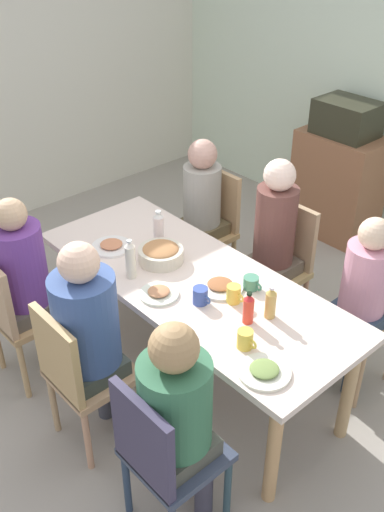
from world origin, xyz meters
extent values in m
plane|color=#9C9388|center=(0.00, 0.00, 0.00)|extent=(6.36, 6.36, 0.00)
cube|color=beige|center=(0.00, 0.00, 0.71)|extent=(2.04, 0.80, 0.04)
cylinder|color=tan|center=(-0.92, -0.30, 0.35)|extent=(0.07, 0.07, 0.69)
cylinder|color=tan|center=(0.92, -0.30, 0.35)|extent=(0.07, 0.07, 0.69)
cylinder|color=tan|center=(-0.92, 0.30, 0.35)|extent=(0.07, 0.07, 0.69)
cylinder|color=tan|center=(0.92, 0.30, 0.35)|extent=(0.07, 0.07, 0.69)
cube|color=tan|center=(0.68, 0.70, 0.44)|extent=(0.40, 0.40, 0.04)
cylinder|color=tan|center=(0.51, 0.87, 0.21)|extent=(0.04, 0.04, 0.43)
cylinder|color=tan|center=(0.85, 0.53, 0.21)|extent=(0.04, 0.04, 0.43)
cylinder|color=tan|center=(0.51, 0.53, 0.21)|extent=(0.04, 0.04, 0.43)
cube|color=tan|center=(0.68, 0.88, 0.68)|extent=(0.38, 0.04, 0.45)
cylinder|color=#263A4F|center=(0.76, 0.60, 0.23)|extent=(0.09, 0.09, 0.45)
cylinder|color=#2A394B|center=(0.60, 0.60, 0.23)|extent=(0.09, 0.09, 0.45)
cube|color=#2B3B4F|center=(0.68, 0.70, 0.50)|extent=(0.30, 0.30, 0.10)
cylinder|color=pink|center=(0.68, 0.70, 0.76)|extent=(0.26, 0.26, 0.42)
sphere|color=beige|center=(0.68, 0.70, 1.05)|extent=(0.18, 0.18, 0.18)
cube|color=tan|center=(-0.68, -0.70, 0.44)|extent=(0.40, 0.40, 0.04)
cylinder|color=tan|center=(-0.51, -0.87, 0.21)|extent=(0.04, 0.04, 0.43)
cylinder|color=tan|center=(-0.85, -0.53, 0.21)|extent=(0.04, 0.04, 0.43)
cylinder|color=tan|center=(-0.51, -0.53, 0.21)|extent=(0.04, 0.04, 0.43)
cylinder|color=brown|center=(-0.76, -0.60, 0.23)|extent=(0.09, 0.09, 0.45)
cylinder|color=#514F3C|center=(-0.60, -0.60, 0.23)|extent=(0.09, 0.09, 0.45)
cube|color=brown|center=(-0.68, -0.70, 0.50)|extent=(0.30, 0.30, 0.10)
cylinder|color=#67378D|center=(-0.68, -0.70, 0.80)|extent=(0.29, 0.29, 0.49)
sphere|color=tan|center=(-0.68, -0.70, 1.12)|extent=(0.18, 0.18, 0.18)
cube|color=tan|center=(0.00, -0.70, 0.44)|extent=(0.40, 0.40, 0.04)
cylinder|color=tan|center=(-0.17, -0.87, 0.21)|extent=(0.04, 0.04, 0.43)
cylinder|color=tan|center=(0.17, -0.87, 0.21)|extent=(0.04, 0.04, 0.43)
cylinder|color=tan|center=(-0.17, -0.53, 0.21)|extent=(0.04, 0.04, 0.43)
cylinder|color=tan|center=(0.17, -0.53, 0.21)|extent=(0.04, 0.04, 0.43)
cube|color=tan|center=(0.00, -0.88, 0.68)|extent=(0.38, 0.04, 0.45)
cylinder|color=#3F404C|center=(-0.08, -0.60, 0.23)|extent=(0.09, 0.09, 0.45)
cylinder|color=#493B38|center=(0.08, -0.60, 0.23)|extent=(0.09, 0.09, 0.45)
cube|color=#384038|center=(0.00, -0.70, 0.50)|extent=(0.30, 0.30, 0.10)
cylinder|color=#3A5490|center=(0.00, -0.70, 0.80)|extent=(0.33, 0.33, 0.51)
sphere|color=beige|center=(0.00, -0.70, 1.15)|extent=(0.20, 0.20, 0.20)
cube|color=tan|center=(0.00, 0.70, 0.44)|extent=(0.40, 0.40, 0.04)
cylinder|color=tan|center=(0.17, 0.87, 0.21)|extent=(0.04, 0.04, 0.43)
cylinder|color=tan|center=(-0.17, 0.87, 0.21)|extent=(0.04, 0.04, 0.43)
cylinder|color=tan|center=(0.17, 0.53, 0.21)|extent=(0.04, 0.04, 0.43)
cylinder|color=tan|center=(-0.17, 0.53, 0.21)|extent=(0.04, 0.04, 0.43)
cube|color=tan|center=(0.00, 0.88, 0.68)|extent=(0.38, 0.04, 0.45)
cylinder|color=brown|center=(0.08, 0.60, 0.23)|extent=(0.09, 0.09, 0.45)
cylinder|color=#544E43|center=(-0.08, 0.60, 0.23)|extent=(0.09, 0.09, 0.45)
cube|color=brown|center=(0.00, 0.70, 0.50)|extent=(0.30, 0.30, 0.10)
cylinder|color=brown|center=(0.00, 0.70, 0.81)|extent=(0.26, 0.26, 0.52)
sphere|color=#F9D5BF|center=(0.00, 0.70, 1.16)|extent=(0.20, 0.20, 0.20)
cube|color=#353F55|center=(0.68, -0.70, 0.44)|extent=(0.40, 0.40, 0.04)
cylinder|color=#26364E|center=(0.51, -0.87, 0.21)|extent=(0.04, 0.04, 0.43)
cylinder|color=#2B374F|center=(0.51, -0.53, 0.21)|extent=(0.04, 0.04, 0.43)
cylinder|color=#2A424C|center=(0.85, -0.53, 0.21)|extent=(0.04, 0.04, 0.43)
cube|color=#37324B|center=(0.68, -0.88, 0.68)|extent=(0.38, 0.04, 0.45)
cylinder|color=#47363F|center=(0.60, -0.60, 0.23)|extent=(0.09, 0.09, 0.45)
cylinder|color=#383645|center=(0.76, -0.60, 0.23)|extent=(0.09, 0.09, 0.45)
cube|color=#47483E|center=(0.68, -0.70, 0.50)|extent=(0.30, 0.30, 0.10)
cylinder|color=#326A48|center=(0.68, -0.70, 0.77)|extent=(0.32, 0.32, 0.44)
sphere|color=#A47E53|center=(0.68, -0.70, 1.08)|extent=(0.21, 0.21, 0.21)
cube|color=tan|center=(-0.68, 0.70, 0.44)|extent=(0.40, 0.40, 0.04)
cylinder|color=tan|center=(-0.51, 0.87, 0.21)|extent=(0.04, 0.04, 0.43)
cylinder|color=tan|center=(-0.85, 0.87, 0.21)|extent=(0.04, 0.04, 0.43)
cylinder|color=tan|center=(-0.51, 0.53, 0.21)|extent=(0.04, 0.04, 0.43)
cylinder|color=tan|center=(-0.85, 0.53, 0.21)|extent=(0.04, 0.04, 0.43)
cube|color=tan|center=(-0.68, 0.88, 0.68)|extent=(0.38, 0.04, 0.45)
cylinder|color=brown|center=(-0.60, 0.60, 0.23)|extent=(0.09, 0.09, 0.45)
cylinder|color=brown|center=(-0.76, 0.60, 0.23)|extent=(0.09, 0.09, 0.45)
cube|color=brown|center=(-0.68, 0.70, 0.50)|extent=(0.30, 0.30, 0.10)
cylinder|color=#A29F94|center=(-0.68, 0.70, 0.77)|extent=(0.27, 0.27, 0.44)
sphere|color=tan|center=(-0.68, 0.70, 1.08)|extent=(0.20, 0.20, 0.20)
cylinder|color=silver|center=(0.00, -0.24, 0.74)|extent=(0.22, 0.22, 0.01)
ellipsoid|color=tan|center=(0.00, -0.24, 0.76)|extent=(0.12, 0.12, 0.02)
cylinder|color=white|center=(-0.57, -0.15, 0.74)|extent=(0.25, 0.25, 0.01)
ellipsoid|color=#CB7C54|center=(-0.57, -0.15, 0.76)|extent=(0.14, 0.14, 0.02)
cylinder|color=silver|center=(0.79, -0.26, 0.74)|extent=(0.25, 0.25, 0.01)
ellipsoid|color=olive|center=(0.79, -0.26, 0.76)|extent=(0.14, 0.14, 0.02)
cylinder|color=white|center=(0.17, 0.05, 0.74)|extent=(0.26, 0.26, 0.01)
ellipsoid|color=#9D5D37|center=(0.17, 0.05, 0.76)|extent=(0.14, 0.14, 0.02)
cylinder|color=beige|center=(-0.26, -0.02, 0.77)|extent=(0.27, 0.27, 0.08)
ellipsoid|color=#B07647|center=(-0.26, -0.02, 0.82)|extent=(0.21, 0.21, 0.04)
cylinder|color=gold|center=(0.60, -0.20, 0.78)|extent=(0.08, 0.08, 0.10)
torus|color=gold|center=(0.65, -0.20, 0.78)|extent=(0.05, 0.01, 0.05)
cylinder|color=#468568|center=(0.29, 0.18, 0.77)|extent=(0.09, 0.09, 0.07)
torus|color=#3E8363|center=(0.34, 0.18, 0.77)|extent=(0.05, 0.01, 0.05)
cylinder|color=#394FA1|center=(0.20, -0.12, 0.78)|extent=(0.08, 0.08, 0.09)
torus|color=#385195|center=(0.25, -0.12, 0.78)|extent=(0.05, 0.01, 0.05)
cylinder|color=yellow|center=(0.31, 0.02, 0.78)|extent=(0.08, 0.08, 0.10)
torus|color=#E2C648|center=(0.36, 0.02, 0.78)|extent=(0.05, 0.01, 0.05)
cylinder|color=silver|center=(-0.41, 0.09, 0.83)|extent=(0.07, 0.07, 0.19)
cone|color=silver|center=(-0.41, 0.09, 0.94)|extent=(0.06, 0.06, 0.03)
cylinder|color=white|center=(-0.41, 0.09, 0.96)|extent=(0.03, 0.03, 0.01)
cylinder|color=beige|center=(-0.24, -0.25, 0.83)|extent=(0.06, 0.06, 0.20)
cone|color=silver|center=(-0.24, -0.25, 0.95)|extent=(0.05, 0.05, 0.03)
cylinder|color=silver|center=(-0.24, -0.25, 0.97)|extent=(0.03, 0.03, 0.01)
cylinder|color=tan|center=(0.52, 0.07, 0.81)|extent=(0.06, 0.06, 0.15)
cone|color=tan|center=(0.52, 0.07, 0.90)|extent=(0.05, 0.05, 0.03)
cylinder|color=white|center=(0.52, 0.07, 0.92)|extent=(0.03, 0.03, 0.01)
cylinder|color=red|center=(0.48, -0.05, 0.80)|extent=(0.06, 0.06, 0.14)
cone|color=red|center=(0.48, -0.05, 0.89)|extent=(0.05, 0.05, 0.03)
cylinder|color=black|center=(0.48, -0.05, 0.91)|extent=(0.03, 0.03, 0.01)
cube|color=#905D3F|center=(-0.52, 2.13, 0.45)|extent=(0.70, 0.44, 0.90)
cube|color=#2D2D1F|center=(-0.52, 2.13, 1.04)|extent=(0.48, 0.36, 0.28)
camera|label=1|loc=(2.01, -1.80, 2.62)|focal=40.64mm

